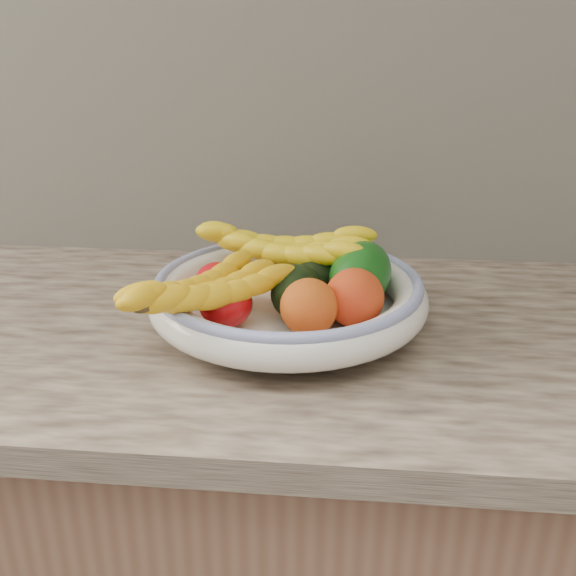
% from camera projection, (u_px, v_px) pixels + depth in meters
% --- Properties ---
extents(kitchen_counter, '(2.44, 0.66, 1.40)m').
position_uv_depth(kitchen_counter, '(289.00, 549.00, 1.11)').
color(kitchen_counter, brown).
rests_on(kitchen_counter, ground).
extents(fruit_bowl, '(0.39, 0.39, 0.08)m').
position_uv_depth(fruit_bowl, '(288.00, 296.00, 0.90)').
color(fruit_bowl, white).
rests_on(fruit_bowl, kitchen_counter).
extents(clementine_back_left, '(0.07, 0.07, 0.05)m').
position_uv_depth(clementine_back_left, '(274.00, 271.00, 0.98)').
color(clementine_back_left, '#DB5304').
rests_on(clementine_back_left, fruit_bowl).
extents(clementine_back_right, '(0.07, 0.07, 0.05)m').
position_uv_depth(clementine_back_right, '(324.00, 267.00, 0.99)').
color(clementine_back_right, '#E44D04').
rests_on(clementine_back_right, fruit_bowl).
extents(clementine_back_mid, '(0.06, 0.06, 0.05)m').
position_uv_depth(clementine_back_mid, '(302.00, 277.00, 0.95)').
color(clementine_back_mid, '#DC6704').
rests_on(clementine_back_mid, fruit_bowl).
extents(clementine_extra, '(0.05, 0.05, 0.04)m').
position_uv_depth(clementine_extra, '(284.00, 273.00, 0.97)').
color(clementine_extra, '#F26005').
rests_on(clementine_extra, fruit_bowl).
extents(tomato_left, '(0.07, 0.07, 0.06)m').
position_uv_depth(tomato_left, '(217.00, 283.00, 0.91)').
color(tomato_left, red).
rests_on(tomato_left, fruit_bowl).
extents(tomato_near_left, '(0.08, 0.08, 0.06)m').
position_uv_depth(tomato_near_left, '(226.00, 304.00, 0.84)').
color(tomato_near_left, '#B40A0F').
rests_on(tomato_near_left, fruit_bowl).
extents(avocado_center, '(0.07, 0.10, 0.07)m').
position_uv_depth(avocado_center, '(297.00, 292.00, 0.87)').
color(avocado_center, black).
rests_on(avocado_center, fruit_bowl).
extents(avocado_right, '(0.10, 0.12, 0.07)m').
position_uv_depth(avocado_right, '(319.00, 275.00, 0.93)').
color(avocado_right, black).
rests_on(avocado_right, fruit_bowl).
extents(green_mango, '(0.13, 0.15, 0.11)m').
position_uv_depth(green_mango, '(360.00, 275.00, 0.90)').
color(green_mango, '#0D490E').
rests_on(green_mango, fruit_bowl).
extents(peach_front, '(0.09, 0.09, 0.07)m').
position_uv_depth(peach_front, '(309.00, 307.00, 0.82)').
color(peach_front, orange).
rests_on(peach_front, fruit_bowl).
extents(peach_right, '(0.10, 0.10, 0.08)m').
position_uv_depth(peach_right, '(354.00, 298.00, 0.84)').
color(peach_right, orange).
rests_on(peach_right, fruit_bowl).
extents(banana_bunch_back, '(0.30, 0.16, 0.08)m').
position_uv_depth(banana_bunch_back, '(282.00, 252.00, 0.95)').
color(banana_bunch_back, yellow).
rests_on(banana_bunch_back, fruit_bowl).
extents(banana_bunch_front, '(0.25, 0.28, 0.07)m').
position_uv_depth(banana_bunch_front, '(204.00, 296.00, 0.81)').
color(banana_bunch_front, yellow).
rests_on(banana_bunch_front, fruit_bowl).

